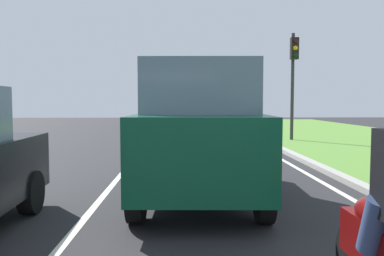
% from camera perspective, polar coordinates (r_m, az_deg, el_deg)
% --- Properties ---
extents(ground_plane, '(60.00, 60.00, 0.00)m').
position_cam_1_polar(ground_plane, '(11.88, -4.92, -4.18)').
color(ground_plane, '#262628').
extents(lane_line_center, '(0.12, 32.00, 0.01)m').
position_cam_1_polar(lane_line_center, '(11.94, -8.29, -4.15)').
color(lane_line_center, silver).
rests_on(lane_line_center, ground).
extents(lane_line_right_edge, '(0.12, 32.00, 0.01)m').
position_cam_1_polar(lane_line_right_edge, '(12.22, 12.23, -4.02)').
color(lane_line_right_edge, silver).
rests_on(lane_line_right_edge, ground).
extents(curb_right, '(0.24, 48.00, 0.12)m').
position_cam_1_polar(curb_right, '(12.34, 14.49, -3.71)').
color(curb_right, '#9E9B93').
rests_on(curb_right, ground).
extents(car_suv_ahead, '(2.10, 4.57, 2.28)m').
position_cam_1_polar(car_suv_ahead, '(6.69, 1.06, -0.36)').
color(car_suv_ahead, '#0C472D').
rests_on(car_suv_ahead, ground).
extents(traffic_light_near_right, '(0.32, 0.50, 4.56)m').
position_cam_1_polar(traffic_light_near_right, '(16.83, 14.87, 8.66)').
color(traffic_light_near_right, '#2D2D2D').
rests_on(traffic_light_near_right, ground).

